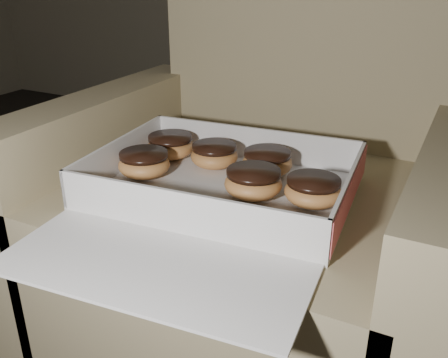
% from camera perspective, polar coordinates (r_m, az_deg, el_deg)
% --- Properties ---
extents(armchair, '(0.80, 0.67, 0.83)m').
position_cam_1_polar(armchair, '(1.03, 3.83, -4.75)').
color(armchair, '#93815E').
rests_on(armchair, floor).
extents(bakery_box, '(0.47, 0.54, 0.07)m').
position_cam_1_polar(bakery_box, '(0.84, -0.97, -2.08)').
color(bakery_box, silver).
rests_on(bakery_box, armchair).
extents(donut_a, '(0.09, 0.09, 0.05)m').
position_cam_1_polar(donut_a, '(0.97, -1.11, 2.79)').
color(donut_a, '#C48544').
rests_on(donut_a, bakery_box).
extents(donut_b, '(0.10, 0.10, 0.05)m').
position_cam_1_polar(donut_b, '(1.02, -6.13, 3.81)').
color(donut_b, '#C48544').
rests_on(donut_b, bakery_box).
extents(donut_c, '(0.10, 0.10, 0.05)m').
position_cam_1_polar(donut_c, '(0.94, -9.11, 1.78)').
color(donut_c, '#C48544').
rests_on(donut_c, bakery_box).
extents(donut_d, '(0.10, 0.10, 0.05)m').
position_cam_1_polar(donut_d, '(0.85, 3.37, -0.36)').
color(donut_d, '#C48544').
rests_on(donut_d, bakery_box).
extents(donut_e, '(0.09, 0.09, 0.05)m').
position_cam_1_polar(donut_e, '(0.83, 10.14, -1.30)').
color(donut_e, '#C48544').
rests_on(donut_e, bakery_box).
extents(donut_f, '(0.09, 0.09, 0.05)m').
position_cam_1_polar(donut_f, '(0.94, 4.96, 1.97)').
color(donut_f, '#C48544').
rests_on(donut_f, bakery_box).
extents(crumb_a, '(0.01, 0.01, 0.00)m').
position_cam_1_polar(crumb_a, '(0.80, 12.09, -4.30)').
color(crumb_a, black).
rests_on(crumb_a, bakery_box).
extents(crumb_b, '(0.01, 0.01, 0.00)m').
position_cam_1_polar(crumb_b, '(0.82, -1.54, -3.03)').
color(crumb_b, black).
rests_on(crumb_b, bakery_box).
extents(crumb_c, '(0.01, 0.01, 0.00)m').
position_cam_1_polar(crumb_c, '(0.83, -4.43, -2.70)').
color(crumb_c, black).
rests_on(crumb_c, bakery_box).
extents(crumb_d, '(0.01, 0.01, 0.00)m').
position_cam_1_polar(crumb_d, '(0.89, -7.52, -1.03)').
color(crumb_d, black).
rests_on(crumb_d, bakery_box).
extents(crumb_e, '(0.01, 0.01, 0.00)m').
position_cam_1_polar(crumb_e, '(0.80, -3.90, -3.77)').
color(crumb_e, black).
rests_on(crumb_e, bakery_box).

